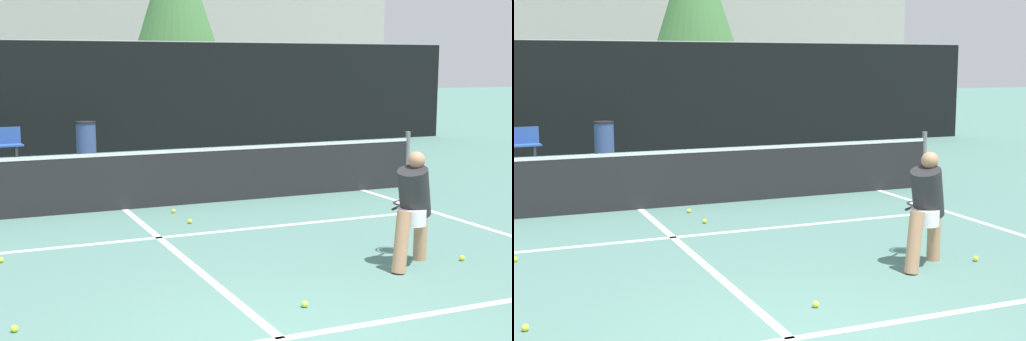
% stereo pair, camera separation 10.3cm
% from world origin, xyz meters
% --- Properties ---
extents(court_baseline_near, '(11.00, 0.10, 0.01)m').
position_xyz_m(court_baseline_near, '(0.00, 0.40, 0.00)').
color(court_baseline_near, white).
rests_on(court_baseline_near, ground).
extents(court_service_line, '(8.25, 0.10, 0.01)m').
position_xyz_m(court_service_line, '(0.00, 4.33, 0.00)').
color(court_service_line, white).
rests_on(court_service_line, ground).
extents(court_center_mark, '(0.10, 5.99, 0.01)m').
position_xyz_m(court_center_mark, '(0.00, 3.39, 0.00)').
color(court_center_mark, white).
rests_on(court_center_mark, ground).
extents(court_sideline_right, '(0.10, 6.99, 0.01)m').
position_xyz_m(court_sideline_right, '(4.51, 3.39, 0.00)').
color(court_sideline_right, white).
rests_on(court_sideline_right, ground).
extents(net, '(11.09, 0.09, 1.07)m').
position_xyz_m(net, '(0.00, 6.39, 0.51)').
color(net, slate).
rests_on(net, ground).
extents(fence_back, '(24.00, 0.06, 2.95)m').
position_xyz_m(fence_back, '(0.00, 14.04, 1.47)').
color(fence_back, black).
rests_on(fence_back, ground).
extents(player_practicing, '(0.93, 1.05, 1.36)m').
position_xyz_m(player_practicing, '(2.39, 1.87, 0.71)').
color(player_practicing, tan).
rests_on(player_practicing, ground).
extents(tennis_ball_scattered_1, '(0.07, 0.07, 0.07)m').
position_xyz_m(tennis_ball_scattered_1, '(-2.11, 1.48, 0.03)').
color(tennis_ball_scattered_1, '#D1E033').
rests_on(tennis_ball_scattered_1, ground).
extents(tennis_ball_scattered_4, '(0.07, 0.07, 0.07)m').
position_xyz_m(tennis_ball_scattered_4, '(0.56, 1.04, 0.03)').
color(tennis_ball_scattered_4, '#D1E033').
rests_on(tennis_ball_scattered_4, ground).
extents(tennis_ball_scattered_5, '(0.07, 0.07, 0.07)m').
position_xyz_m(tennis_ball_scattered_5, '(-2.07, 3.88, 0.03)').
color(tennis_ball_scattered_5, '#D1E033').
rests_on(tennis_ball_scattered_5, ground).
extents(tennis_ball_scattered_6, '(0.07, 0.07, 0.07)m').
position_xyz_m(tennis_ball_scattered_6, '(0.66, 4.99, 0.03)').
color(tennis_ball_scattered_6, '#D1E033').
rests_on(tennis_ball_scattered_6, ground).
extents(tennis_ball_scattered_7, '(0.07, 0.07, 0.07)m').
position_xyz_m(tennis_ball_scattered_7, '(3.07, 1.77, 0.03)').
color(tennis_ball_scattered_7, '#D1E033').
rests_on(tennis_ball_scattered_7, ground).
extents(tennis_ball_scattered_9, '(0.07, 0.07, 0.07)m').
position_xyz_m(tennis_ball_scattered_9, '(0.65, 5.81, 0.03)').
color(tennis_ball_scattered_9, '#D1E033').
rests_on(tennis_ball_scattered_9, ground).
extents(trash_bin, '(0.50, 0.50, 0.94)m').
position_xyz_m(trash_bin, '(0.52, 12.81, 0.47)').
color(trash_bin, '#384C7F').
rests_on(trash_bin, ground).
extents(building_far, '(36.00, 2.40, 6.42)m').
position_xyz_m(building_far, '(0.00, 27.56, 3.21)').
color(building_far, '#B2ADA3').
rests_on(building_far, ground).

